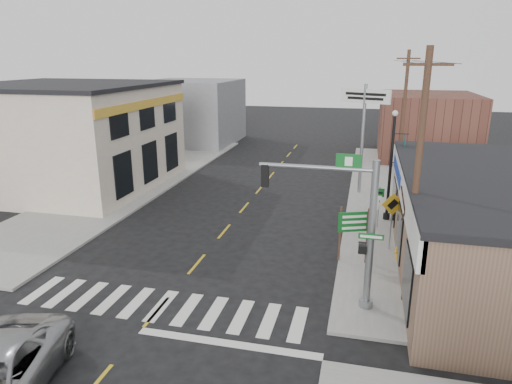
% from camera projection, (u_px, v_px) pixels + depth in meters
% --- Properties ---
extents(ground, '(140.00, 140.00, 0.00)m').
position_uv_depth(ground, '(157.00, 312.00, 16.16)').
color(ground, black).
rests_on(ground, ground).
extents(sidewalk_right, '(6.00, 38.00, 0.13)m').
position_uv_depth(sidewalk_right, '(400.00, 213.00, 26.23)').
color(sidewalk_right, gray).
rests_on(sidewalk_right, ground).
extents(sidewalk_left, '(6.00, 38.00, 0.13)m').
position_uv_depth(sidewalk_left, '(117.00, 192.00, 30.29)').
color(sidewalk_left, gray).
rests_on(sidewalk_left, ground).
extents(center_line, '(0.12, 56.00, 0.01)m').
position_uv_depth(center_line, '(224.00, 231.00, 23.62)').
color(center_line, gold).
rests_on(center_line, ground).
extents(crosswalk, '(11.00, 2.20, 0.01)m').
position_uv_depth(crosswalk, '(161.00, 306.00, 16.53)').
color(crosswalk, silver).
rests_on(crosswalk, ground).
extents(left_building, '(12.00, 12.00, 6.80)m').
position_uv_depth(left_building, '(68.00, 137.00, 31.17)').
color(left_building, beige).
rests_on(left_building, ground).
extents(bldg_distant_right, '(8.00, 10.00, 5.60)m').
position_uv_depth(bldg_distant_right, '(426.00, 126.00, 40.62)').
color(bldg_distant_right, brown).
rests_on(bldg_distant_right, ground).
extents(bldg_distant_left, '(9.00, 10.00, 6.40)m').
position_uv_depth(bldg_distant_left, '(192.00, 112.00, 47.55)').
color(bldg_distant_left, gray).
rests_on(bldg_distant_left, ground).
extents(traffic_signal_pole, '(4.34, 0.36, 5.49)m').
position_uv_depth(traffic_signal_pole, '(352.00, 218.00, 15.48)').
color(traffic_signal_pole, gray).
rests_on(traffic_signal_pole, sidewalk_right).
extents(guide_sign, '(1.41, 0.13, 2.46)m').
position_uv_depth(guide_sign, '(354.00, 227.00, 19.38)').
color(guide_sign, '#4C3223').
rests_on(guide_sign, sidewalk_right).
extents(fire_hydrant, '(0.20, 0.20, 0.63)m').
position_uv_depth(fire_hydrant, '(398.00, 252.00, 19.93)').
color(fire_hydrant, gold).
rests_on(fire_hydrant, sidewalk_right).
extents(ped_crossing_sign, '(1.05, 0.07, 2.71)m').
position_uv_depth(ped_crossing_sign, '(392.00, 211.00, 20.60)').
color(ped_crossing_sign, gray).
rests_on(ped_crossing_sign, sidewalk_right).
extents(lamp_post, '(0.77, 0.60, 5.92)m').
position_uv_depth(lamp_post, '(393.00, 158.00, 24.05)').
color(lamp_post, black).
rests_on(lamp_post, sidewalk_right).
extents(dance_center_sign, '(3.28, 0.20, 6.96)m').
position_uv_depth(dance_center_sign, '(364.00, 112.00, 28.57)').
color(dance_center_sign, gray).
rests_on(dance_center_sign, sidewalk_right).
extents(bare_tree, '(2.32, 2.32, 4.65)m').
position_uv_depth(bare_tree, '(422.00, 197.00, 16.55)').
color(bare_tree, black).
rests_on(bare_tree, sidewalk_right).
extents(shrub_front, '(1.23, 1.23, 0.92)m').
position_uv_depth(shrub_front, '(476.00, 294.00, 16.16)').
color(shrub_front, '#193214').
rests_on(shrub_front, sidewalk_right).
extents(shrub_back, '(1.02, 1.02, 0.77)m').
position_uv_depth(shrub_back, '(431.00, 253.00, 19.75)').
color(shrub_back, black).
rests_on(shrub_back, sidewalk_right).
extents(utility_pole_near, '(1.55, 0.23, 8.90)m').
position_uv_depth(utility_pole_near, '(417.00, 179.00, 15.43)').
color(utility_pole_near, '#473824').
rests_on(utility_pole_near, sidewalk_right).
extents(utility_pole_far, '(1.57, 0.24, 9.04)m').
position_uv_depth(utility_pole_far, '(403.00, 114.00, 32.33)').
color(utility_pole_far, '#492B1E').
rests_on(utility_pole_far, sidewalk_right).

